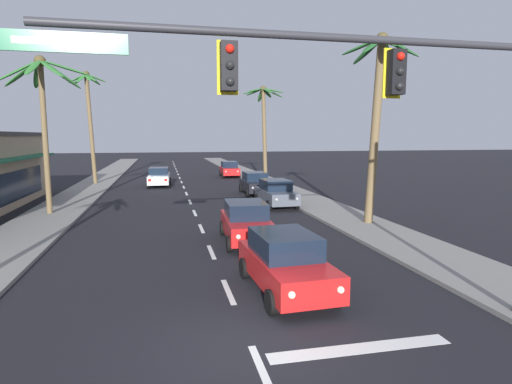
# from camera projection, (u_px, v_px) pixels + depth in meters

# --- Properties ---
(ground_plane) EXTENTS (220.00, 220.00, 0.00)m
(ground_plane) POSITION_uv_depth(u_px,v_px,m) (251.00, 346.00, 8.95)
(ground_plane) COLOR black
(sidewalk_right) EXTENTS (3.20, 110.00, 0.14)m
(sidewalk_right) POSITION_uv_depth(u_px,v_px,m) (301.00, 198.00, 29.97)
(sidewalk_right) COLOR gray
(sidewalk_right) RESTS_ON ground
(sidewalk_left) EXTENTS (3.20, 110.00, 0.14)m
(sidewalk_left) POSITION_uv_depth(u_px,v_px,m) (65.00, 205.00, 26.64)
(sidewalk_left) COLOR gray
(sidewalk_left) RESTS_ON ground
(lane_markings) EXTENTS (4.28, 86.94, 0.01)m
(lane_markings) POSITION_uv_depth(u_px,v_px,m) (198.00, 204.00, 27.70)
(lane_markings) COLOR silver
(lane_markings) RESTS_ON ground
(traffic_signal_mast) EXTENTS (11.18, 0.41, 7.27)m
(traffic_signal_mast) POSITION_uv_depth(u_px,v_px,m) (401.00, 103.00, 8.99)
(traffic_signal_mast) COLOR #2D2D33
(traffic_signal_mast) RESTS_ON ground
(sedan_lead_at_stop_bar) EXTENTS (2.12, 4.51, 1.68)m
(sedan_lead_at_stop_bar) POSITION_uv_depth(u_px,v_px,m) (286.00, 262.00, 12.04)
(sedan_lead_at_stop_bar) COLOR red
(sedan_lead_at_stop_bar) RESTS_ON ground
(sedan_third_in_queue) EXTENTS (2.10, 4.51, 1.68)m
(sedan_third_in_queue) POSITION_uv_depth(u_px,v_px,m) (246.00, 222.00, 17.67)
(sedan_third_in_queue) COLOR red
(sedan_third_in_queue) RESTS_ON ground
(sedan_oncoming_far) EXTENTS (2.09, 4.51, 1.68)m
(sedan_oncoming_far) POSITION_uv_depth(u_px,v_px,m) (159.00, 177.00, 37.19)
(sedan_oncoming_far) COLOR silver
(sedan_oncoming_far) RESTS_ON ground
(sedan_parked_nearest_kerb) EXTENTS (2.07, 4.50, 1.68)m
(sedan_parked_nearest_kerb) POSITION_uv_depth(u_px,v_px,m) (229.00, 169.00, 45.92)
(sedan_parked_nearest_kerb) COLOR red
(sedan_parked_nearest_kerb) RESTS_ON ground
(sedan_parked_mid_kerb) EXTENTS (2.03, 4.48, 1.68)m
(sedan_parked_mid_kerb) POSITION_uv_depth(u_px,v_px,m) (276.00, 193.00, 26.68)
(sedan_parked_mid_kerb) COLOR #4C515B
(sedan_parked_mid_kerb) RESTS_ON ground
(sedan_parked_far_kerb) EXTENTS (1.99, 4.47, 1.68)m
(sedan_parked_far_kerb) POSITION_uv_depth(u_px,v_px,m) (255.00, 183.00, 32.22)
(sedan_parked_far_kerb) COLOR black
(sedan_parked_far_kerb) RESTS_ON ground
(palm_left_second) EXTENTS (4.68, 4.60, 8.68)m
(palm_left_second) POSITION_uv_depth(u_px,v_px,m) (43.00, 96.00, 22.77)
(palm_left_second) COLOR brown
(palm_left_second) RESTS_ON ground
(palm_left_third) EXTENTS (3.28, 3.28, 10.11)m
(palm_left_third) POSITION_uv_depth(u_px,v_px,m) (89.00, 106.00, 37.82)
(palm_left_third) COLOR brown
(palm_left_third) RESTS_ON ground
(palm_right_second) EXTENTS (3.67, 3.61, 9.28)m
(palm_right_second) POSITION_uv_depth(u_px,v_px,m) (378.00, 100.00, 20.40)
(palm_right_second) COLOR brown
(palm_right_second) RESTS_ON ground
(palm_right_farthest) EXTENTS (3.86, 3.68, 9.04)m
(palm_right_farthest) POSITION_uv_depth(u_px,v_px,m) (264.00, 114.00, 39.69)
(palm_right_farthest) COLOR brown
(palm_right_farthest) RESTS_ON ground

